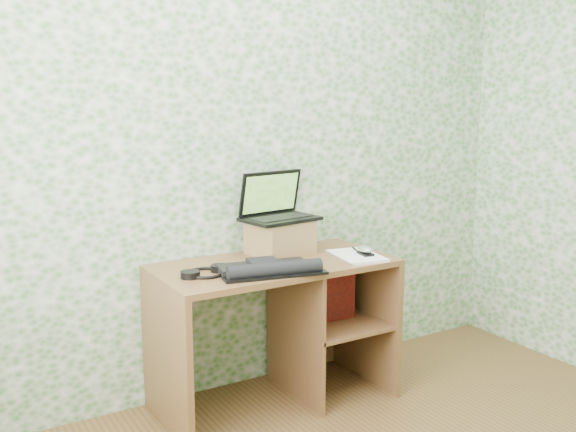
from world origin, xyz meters
TOP-DOWN VIEW (x-y plane):
  - wall_back at (0.00, 1.75)m, footprint 3.50×0.00m
  - desk at (0.08, 1.47)m, footprint 1.20×0.60m
  - riser at (0.12, 1.58)m, footprint 0.33×0.29m
  - laptop at (0.12, 1.63)m, footprint 0.41×0.32m
  - keyboard at (-0.12, 1.28)m, footprint 0.50×0.34m
  - headphones at (-0.39, 1.41)m, footprint 0.26×0.22m
  - notepad at (0.42, 1.31)m, footprint 0.27×0.34m
  - mouse at (0.46, 1.29)m, footprint 0.08×0.11m
  - pen at (0.46, 1.37)m, footprint 0.06×0.15m
  - red_box at (0.34, 1.44)m, footprint 0.27×0.10m

SIDE VIEW (x-z plane):
  - desk at x=0.08m, z-range 0.11..0.86m
  - red_box at x=0.34m, z-range 0.39..0.71m
  - notepad at x=0.42m, z-range 0.75..0.76m
  - headphones at x=-0.39m, z-range 0.75..0.78m
  - pen at x=0.46m, z-range 0.76..0.77m
  - keyboard at x=-0.12m, z-range 0.74..0.81m
  - mouse at x=0.46m, z-range 0.76..0.80m
  - riser at x=0.12m, z-range 0.75..0.93m
  - laptop at x=0.12m, z-range 0.86..1.12m
  - wall_back at x=0.00m, z-range -0.45..3.05m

